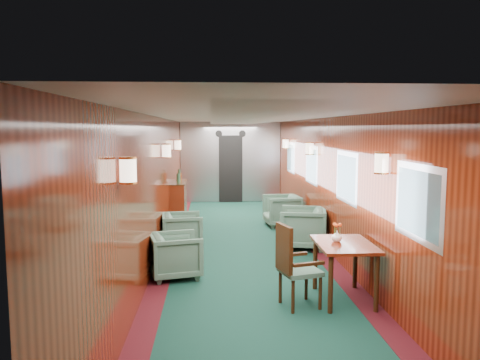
{
  "coord_description": "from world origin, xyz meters",
  "views": [
    {
      "loc": [
        -0.61,
        -8.05,
        2.2
      ],
      "look_at": [
        0.0,
        1.46,
        1.15
      ],
      "focal_mm": 35.0,
      "sensor_mm": 36.0,
      "label": 1
    }
  ],
  "objects_px": {
    "armchair_left_far": "(182,231)",
    "armchair_right_near": "(302,228)",
    "dining_table": "(344,252)",
    "armchair_left_near": "(176,255)",
    "credenza": "(178,203)",
    "armchair_right_far": "(282,210)",
    "side_chair": "(293,263)"
  },
  "relations": [
    {
      "from": "armchair_left_far",
      "to": "armchair_right_near",
      "type": "xyz_separation_m",
      "value": [
        2.21,
        -0.09,
        0.05
      ]
    },
    {
      "from": "credenza",
      "to": "armchair_right_near",
      "type": "distance_m",
      "value": 3.29
    },
    {
      "from": "armchair_left_far",
      "to": "armchair_right_far",
      "type": "distance_m",
      "value": 2.86
    },
    {
      "from": "credenza",
      "to": "armchair_right_far",
      "type": "height_order",
      "value": "credenza"
    },
    {
      "from": "armchair_left_far",
      "to": "armchair_right_far",
      "type": "bearing_deg",
      "value": -54.97
    },
    {
      "from": "armchair_right_far",
      "to": "armchair_left_far",
      "type": "bearing_deg",
      "value": -53.88
    },
    {
      "from": "armchair_right_near",
      "to": "armchair_right_far",
      "type": "xyz_separation_m",
      "value": [
        -0.08,
        1.99,
        -0.03
      ]
    },
    {
      "from": "armchair_left_near",
      "to": "armchair_left_far",
      "type": "relative_size",
      "value": 1.0
    },
    {
      "from": "dining_table",
      "to": "side_chair",
      "type": "relative_size",
      "value": 0.96
    },
    {
      "from": "dining_table",
      "to": "side_chair",
      "type": "xyz_separation_m",
      "value": [
        -0.7,
        -0.21,
        -0.06
      ]
    },
    {
      "from": "armchair_left_far",
      "to": "armchair_right_near",
      "type": "height_order",
      "value": "armchair_right_near"
    },
    {
      "from": "credenza",
      "to": "armchair_left_far",
      "type": "relative_size",
      "value": 1.76
    },
    {
      "from": "side_chair",
      "to": "armchair_right_far",
      "type": "xyz_separation_m",
      "value": [
        0.61,
        4.85,
        -0.21
      ]
    },
    {
      "from": "side_chair",
      "to": "armchair_left_near",
      "type": "distance_m",
      "value": 2.0
    },
    {
      "from": "armchair_right_near",
      "to": "armchair_left_near",
      "type": "bearing_deg",
      "value": -42.57
    },
    {
      "from": "armchair_left_far",
      "to": "credenza",
      "type": "bearing_deg",
      "value": -0.95
    },
    {
      "from": "armchair_left_near",
      "to": "armchair_left_far",
      "type": "height_order",
      "value": "same"
    },
    {
      "from": "armchair_right_far",
      "to": "dining_table",
      "type": "bearing_deg",
      "value": -4.43
    },
    {
      "from": "dining_table",
      "to": "armchair_left_near",
      "type": "distance_m",
      "value": 2.49
    },
    {
      "from": "armchair_left_near",
      "to": "armchair_left_far",
      "type": "bearing_deg",
      "value": -13.6
    },
    {
      "from": "armchair_left_near",
      "to": "armchair_right_near",
      "type": "bearing_deg",
      "value": -68.1
    },
    {
      "from": "armchair_left_far",
      "to": "dining_table",
      "type": "bearing_deg",
      "value": -147.53
    },
    {
      "from": "dining_table",
      "to": "armchair_left_near",
      "type": "height_order",
      "value": "dining_table"
    },
    {
      "from": "credenza",
      "to": "armchair_left_near",
      "type": "height_order",
      "value": "credenza"
    },
    {
      "from": "dining_table",
      "to": "credenza",
      "type": "xyz_separation_m",
      "value": [
        -2.44,
        4.87,
        -0.12
      ]
    },
    {
      "from": "armchair_left_far",
      "to": "armchair_right_near",
      "type": "bearing_deg",
      "value": -99.0
    },
    {
      "from": "armchair_left_far",
      "to": "armchair_right_far",
      "type": "relative_size",
      "value": 0.94
    },
    {
      "from": "armchair_left_near",
      "to": "side_chair",
      "type": "bearing_deg",
      "value": -143.51
    },
    {
      "from": "armchair_left_far",
      "to": "armchair_right_far",
      "type": "xyz_separation_m",
      "value": [
        2.13,
        1.9,
        0.02
      ]
    },
    {
      "from": "side_chair",
      "to": "armchair_right_far",
      "type": "relative_size",
      "value": 1.35
    },
    {
      "from": "armchair_right_near",
      "to": "side_chair",
      "type": "bearing_deg",
      "value": -1.59
    },
    {
      "from": "dining_table",
      "to": "armchair_left_near",
      "type": "relative_size",
      "value": 1.38
    }
  ]
}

